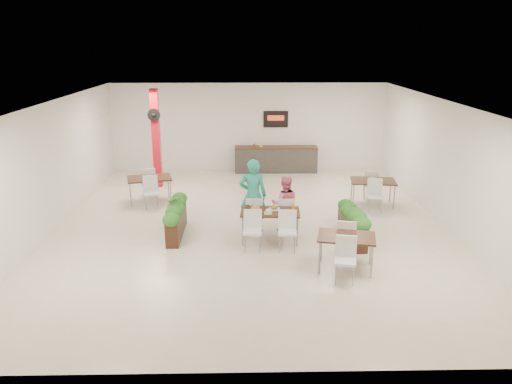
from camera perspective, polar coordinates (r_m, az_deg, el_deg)
ground at (r=13.05m, az=-0.66°, el=-3.93°), size 12.00×12.00×0.00m
room_shell at (r=12.48m, az=-0.69°, el=4.72°), size 10.10×12.10×3.22m
red_column at (r=16.52m, az=-11.34°, el=6.12°), size 0.40×0.41×3.20m
service_counter at (r=18.36m, az=2.28°, el=3.83°), size 3.00×0.64×2.20m
main_table at (r=11.93m, az=1.58°, el=-2.71°), size 1.45×1.69×0.92m
diner_man at (r=12.45m, az=-0.34°, el=-0.40°), size 0.71×0.49×1.87m
diner_woman at (r=12.55m, az=3.31°, el=-1.34°), size 0.73×0.58×1.43m
planter_left at (r=12.49m, az=-9.12°, el=-2.64°), size 0.40×1.92×1.00m
planter_right at (r=12.21m, az=10.98°, el=-3.31°), size 0.50×1.79×0.93m
side_table_a at (r=15.16m, az=-12.07°, el=1.20°), size 1.44×1.67×0.92m
side_table_b at (r=14.94m, az=13.21°, el=0.89°), size 1.36×1.66×0.92m
side_table_c at (r=10.62m, az=10.28°, el=-5.61°), size 1.31×1.67×0.92m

